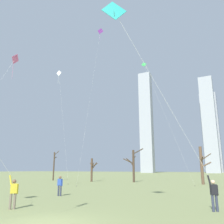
% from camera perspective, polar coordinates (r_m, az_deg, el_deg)
% --- Properties ---
extents(ground_plane, '(400.00, 400.00, 0.00)m').
position_cam_1_polar(ground_plane, '(11.11, -15.99, -24.35)').
color(ground_plane, '#848E56').
extents(kite_flyer_midfield_center_teal, '(5.18, 3.90, 12.16)m').
position_cam_1_polar(kite_flyer_midfield_center_teal, '(13.94, 17.67, -7.72)').
color(kite_flyer_midfield_center_teal, '#33384C').
rests_on(kite_flyer_midfield_center_teal, ground).
extents(bystander_strolling_midfield, '(0.51, 0.24, 1.62)m').
position_cam_1_polar(bystander_strolling_midfield, '(21.64, -12.32, -16.58)').
color(bystander_strolling_midfield, '#33384C').
rests_on(bystander_strolling_midfield, ground).
extents(distant_kite_low_near_trees_purple, '(1.95, 3.51, 24.69)m').
position_cam_1_polar(distant_kite_low_near_trees_purple, '(39.86, -3.29, 15.61)').
color(distant_kite_low_near_trees_purple, purple).
rests_on(distant_kite_low_near_trees_purple, ground).
extents(distant_kite_drifting_left_green, '(6.45, 1.77, 18.45)m').
position_cam_1_polar(distant_kite_drifting_left_green, '(37.24, 8.97, 7.92)').
color(distant_kite_drifting_left_green, green).
rests_on(distant_kite_drifting_left_green, ground).
extents(distant_kite_high_overhead_white, '(3.33, 0.45, 18.80)m').
position_cam_1_polar(distant_kite_high_overhead_white, '(41.88, -12.39, 7.26)').
color(distant_kite_high_overhead_white, white).
rests_on(distant_kite_high_overhead_white, ground).
extents(bare_tree_center, '(1.74, 1.87, 5.54)m').
position_cam_1_polar(bare_tree_center, '(38.95, 20.66, -11.65)').
color(bare_tree_center, brown).
rests_on(bare_tree_center, ground).
extents(bare_tree_left_of_center, '(2.24, 2.08, 4.14)m').
position_cam_1_polar(bare_tree_left_of_center, '(45.27, -4.79, -13.38)').
color(bare_tree_left_of_center, '#4C3828').
rests_on(bare_tree_left_of_center, ground).
extents(bare_tree_far_right_edge, '(3.78, 2.75, 5.75)m').
position_cam_1_polar(bare_tree_far_right_edge, '(43.11, 5.11, -12.28)').
color(bare_tree_far_right_edge, '#423326').
rests_on(bare_tree_far_right_edge, ground).
extents(bare_tree_right_of_center, '(1.60, 1.63, 5.95)m').
position_cam_1_polar(bare_tree_right_of_center, '(51.01, -13.65, -12.10)').
color(bare_tree_right_of_center, '#423326').
rests_on(bare_tree_right_of_center, ground).
extents(skyline_short_annex, '(10.27, 6.33, 51.41)m').
position_cam_1_polar(skyline_short_annex, '(168.24, 22.53, -4.42)').
color(skyline_short_annex, '#9EA3AD').
rests_on(skyline_short_annex, ground).
extents(skyline_mid_tower_right, '(8.08, 5.00, 66.54)m').
position_cam_1_polar(skyline_mid_tower_right, '(159.88, 8.18, -2.13)').
color(skyline_mid_tower_right, '#9EA3AD').
rests_on(skyline_mid_tower_right, ground).
extents(skyline_tall_tower, '(7.81, 5.50, 57.48)m').
position_cam_1_polar(skyline_tall_tower, '(153.47, 22.16, -2.51)').
color(skyline_tall_tower, '#9EA3AD').
rests_on(skyline_tall_tower, ground).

